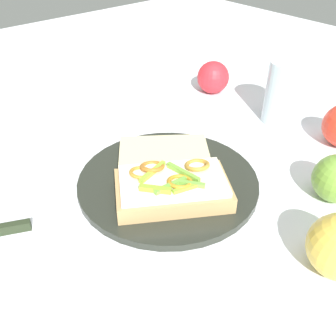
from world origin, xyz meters
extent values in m
plane|color=silver|center=(0.00, 0.00, 0.00)|extent=(2.00, 2.00, 0.00)
cylinder|color=#262A22|center=(0.00, 0.00, 0.01)|extent=(0.28, 0.28, 0.01)
cube|color=tan|center=(0.02, 0.04, 0.02)|extent=(0.19, 0.17, 0.02)
cube|color=#F5E1C7|center=(0.02, 0.04, 0.04)|extent=(0.17, 0.15, 0.01)
torus|color=#AE6924|center=(0.03, 0.00, 0.05)|extent=(0.05, 0.05, 0.02)
torus|color=#B68122|center=(0.02, 0.05, 0.05)|extent=(0.05, 0.05, 0.01)
torus|color=#B48330|center=(-0.02, 0.04, 0.05)|extent=(0.05, 0.05, 0.02)
torus|color=#AB7D28|center=(0.05, 0.00, 0.05)|extent=(0.04, 0.04, 0.01)
cube|color=#6DAA3F|center=(0.02, 0.07, 0.05)|extent=(0.03, 0.04, 0.01)
cube|color=#89B52F|center=(0.06, 0.04, 0.05)|extent=(0.03, 0.04, 0.01)
cube|color=#71AA3A|center=(0.01, 0.04, 0.05)|extent=(0.01, 0.06, 0.01)
cube|color=#8EB733|center=(0.04, 0.01, 0.05)|extent=(0.06, 0.02, 0.01)
cube|color=#6BA93C|center=(0.04, 0.05, 0.05)|extent=(0.05, 0.01, 0.01)
cube|color=#88B531|center=(0.03, 0.07, 0.05)|extent=(0.04, 0.01, 0.01)
cube|color=beige|center=(-0.02, -0.04, 0.02)|extent=(0.17, 0.16, 0.02)
sphere|color=red|center=(-0.30, -0.19, 0.04)|extent=(0.09, 0.09, 0.07)
cylinder|color=silver|center=(-0.30, -0.01, 0.06)|extent=(0.07, 0.07, 0.12)
cube|color=#26301D|center=(0.23, -0.06, 0.01)|extent=(0.05, 0.03, 0.01)
camera|label=1|loc=(0.31, 0.36, 0.37)|focal=40.76mm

